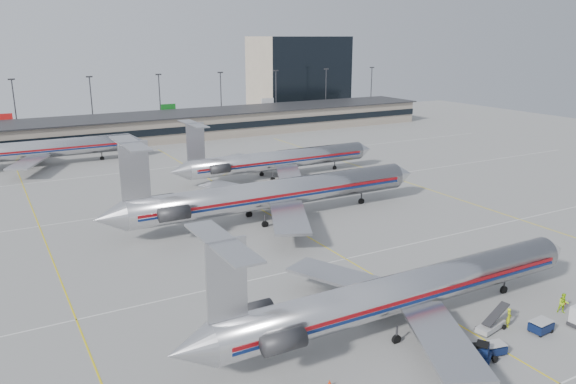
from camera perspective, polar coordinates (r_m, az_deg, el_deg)
ground at (r=59.16m, az=11.50°, el=-9.89°), size 260.00×260.00×0.00m
apron_markings at (r=66.33m, az=5.88°, el=-6.76°), size 160.00×0.15×0.02m
terminal at (r=144.19m, az=-14.59°, el=6.31°), size 162.00×17.00×6.25m
light_mast_row at (r=157.00m, az=-16.07°, el=8.92°), size 163.60×0.40×15.28m
distant_building at (r=194.72m, az=1.03°, el=11.85°), size 30.00×20.00×25.00m
jet_foreground at (r=51.18m, az=11.14°, el=-9.99°), size 43.37×25.54×11.35m
jet_second_row at (r=78.68m, az=-1.83°, el=-0.18°), size 49.69×29.26×13.01m
jet_third_row at (r=102.70m, az=-1.22°, el=3.29°), size 41.44×25.49×11.33m
jet_back_row at (r=122.00m, az=-24.72°, el=3.90°), size 43.45×26.72×11.88m
tug_left at (r=48.85m, az=19.21°, el=-15.25°), size 2.38×2.09×1.75m
tug_center at (r=48.56m, az=18.28°, el=-15.43°), size 2.23×1.70×1.63m
cart_inner at (r=50.41m, az=20.21°, el=-14.69°), size 1.95×1.53×0.99m
cart_outer at (r=55.19m, az=24.32°, el=-12.32°), size 2.04×1.46×1.11m
belt_loader at (r=53.95m, az=19.95°, el=-12.54°), size 3.98×1.85×2.04m
ramp_worker_near at (r=54.94m, az=21.52°, el=-11.77°), size 0.78×0.73×1.78m
ramp_worker_far at (r=59.41m, az=26.18°, el=-10.12°), size 1.20×1.18×1.96m
cone_right at (r=61.62m, az=26.20°, el=-9.86°), size 0.61×0.61×0.67m
cone_left at (r=43.95m, az=4.24°, el=-18.83°), size 0.52×0.52×0.64m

